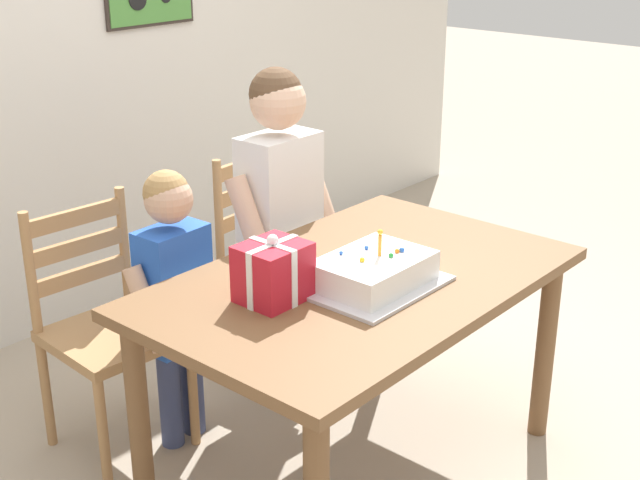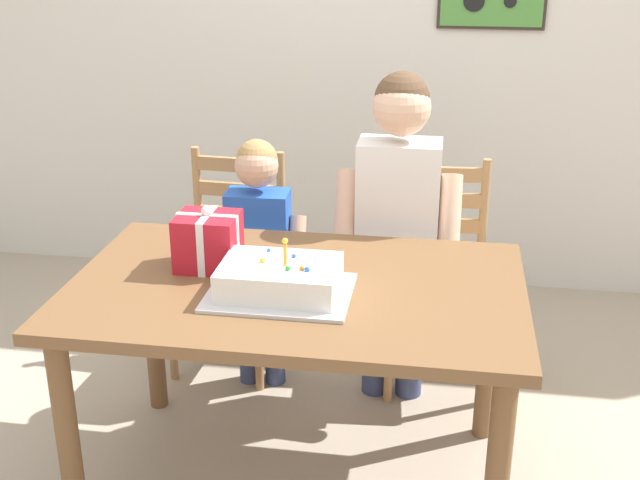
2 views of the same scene
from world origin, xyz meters
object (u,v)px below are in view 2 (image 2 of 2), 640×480
(dining_table, at_px, (296,312))
(chair_left, at_px, (230,261))
(birthday_cake, at_px, (280,280))
(gift_box_red_large, at_px, (208,241))
(child_younger, at_px, (259,241))
(chair_right, at_px, (437,274))
(child_older, at_px, (398,209))

(dining_table, height_order, chair_left, chair_left)
(birthday_cake, height_order, chair_left, birthday_cake)
(gift_box_red_large, xyz_separation_m, child_younger, (0.04, 0.53, -0.21))
(chair_left, bearing_deg, child_younger, -46.57)
(gift_box_red_large, distance_m, child_younger, 0.57)
(chair_left, xyz_separation_m, child_younger, (0.17, -0.18, 0.17))
(birthday_cake, relative_size, chair_right, 0.48)
(child_younger, bearing_deg, chair_right, 14.42)
(dining_table, distance_m, gift_box_red_large, 0.37)
(child_older, bearing_deg, birthday_cake, -113.99)
(child_older, bearing_deg, chair_left, 165.75)
(child_older, bearing_deg, gift_box_red_large, -138.05)
(chair_right, bearing_deg, child_younger, -165.58)
(dining_table, distance_m, chair_left, 0.93)
(dining_table, bearing_deg, chair_right, 61.23)
(birthday_cake, bearing_deg, dining_table, 68.12)
(gift_box_red_large, distance_m, chair_right, 1.10)
(chair_right, bearing_deg, child_older, -131.39)
(dining_table, distance_m, birthday_cake, 0.17)
(gift_box_red_large, relative_size, child_younger, 0.21)
(gift_box_red_large, distance_m, chair_left, 0.82)
(gift_box_red_large, xyz_separation_m, chair_left, (-0.13, 0.71, -0.38))
(dining_table, relative_size, chair_right, 1.57)
(birthday_cake, bearing_deg, chair_left, 114.66)
(birthday_cake, xyz_separation_m, child_younger, (-0.23, 0.70, -0.16))
(chair_left, relative_size, child_younger, 0.87)
(dining_table, height_order, child_older, child_older)
(dining_table, height_order, child_younger, child_younger)
(birthday_cake, xyz_separation_m, chair_left, (-0.41, 0.88, -0.33))
(dining_table, height_order, chair_right, chair_right)
(chair_left, distance_m, child_older, 0.82)
(gift_box_red_large, bearing_deg, dining_table, -16.06)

